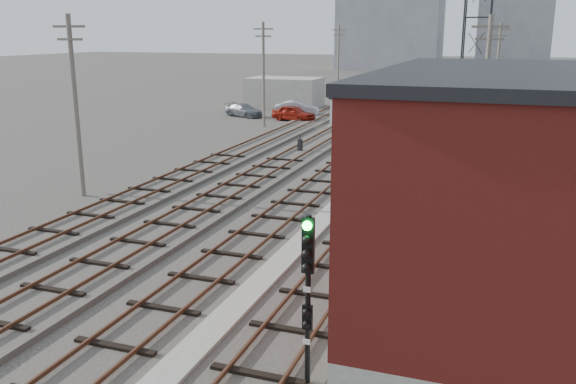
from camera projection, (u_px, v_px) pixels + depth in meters
The scene contains 23 objects.
ground at pixel (428, 112), 63.66m from camera, with size 320.00×320.00×0.00m, color #282621.
track_right at pixel (427, 148), 43.69m from camera, with size 3.20×90.00×0.39m.
track_mid_right at pixel (372, 144), 44.98m from camera, with size 3.20×90.00×0.39m.
track_mid_left at pixel (320, 141), 46.28m from camera, with size 3.20×90.00×0.39m.
track_left at pixel (271, 138), 47.58m from camera, with size 3.20×90.00×0.39m.
platform_curb at pixel (280, 266), 21.55m from camera, with size 0.90×28.00×0.26m, color gray.
brick_building at pixel (496, 203), 16.57m from camera, with size 6.54×12.20×7.22m.
lattice_tower at pixel (476, 43), 37.19m from camera, with size 1.60×1.60×15.00m.
utility_pole_left_a at pixel (75, 102), 30.05m from camera, with size 1.80×0.24×9.00m.
utility_pole_left_b at pixel (264, 72), 52.82m from camera, with size 1.80×0.24×9.00m.
utility_pole_left_c at pixel (338, 60), 75.60m from camera, with size 1.80×0.24×9.00m.
utility_pole_right_a at pixel (485, 99), 31.17m from camera, with size 1.80×0.24×9.00m.
utility_pole_right_b at pixel (497, 68), 58.51m from camera, with size 1.80×0.24×9.00m.
apartment_left at pixel (392, 0), 134.01m from camera, with size 22.00×14.00×30.00m, color gray.
apartment_right at pixel (516, 10), 139.76m from camera, with size 16.00×12.00×26.00m, color gray.
shed_left at pixel (285, 92), 68.44m from camera, with size 8.00×5.00×3.20m, color gray.
shed_right at pixel (521, 88), 69.34m from camera, with size 6.00×6.00×4.00m, color gray.
signal_mast at pixel (308, 290), 13.63m from camera, with size 0.40×0.42×4.29m.
switch_stand at pixel (300, 145), 42.07m from camera, with size 0.31×0.31×1.17m.
site_trailer at pixel (370, 114), 52.06m from camera, with size 6.59×2.97×2.75m.
car_red at pixel (294, 113), 57.50m from camera, with size 1.72×4.26×1.45m, color maroon.
car_silver at pixel (297, 109), 60.83m from camera, with size 1.55×4.46×1.47m, color #B7BAC0.
car_grey at pixel (244, 110), 60.45m from camera, with size 1.77×4.35×1.26m, color slate.
Camera 1 is at (7.52, -4.92, 8.14)m, focal length 38.00 mm.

